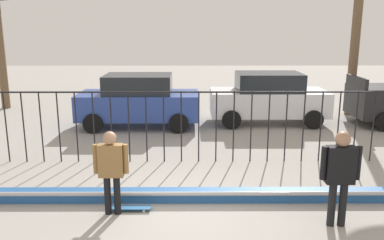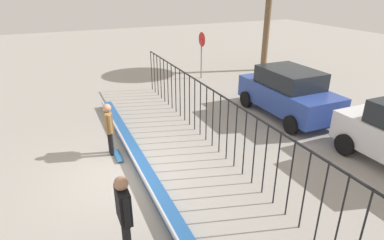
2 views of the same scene
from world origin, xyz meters
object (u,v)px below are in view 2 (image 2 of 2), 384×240
object	(u,v)px
camera_operator	(124,209)
parked_car_blue	(288,92)
skateboard	(118,156)
stop_sign	(202,49)
skateboarder	(109,125)

from	to	relation	value
camera_operator	parked_car_blue	size ratio (longest dim) A/B	0.42
skateboard	parked_car_blue	xyz separation A→B (m)	(-0.67, 6.93, 0.91)
skateboard	camera_operator	bearing A→B (deg)	10.27
parked_car_blue	stop_sign	distance (m)	6.39
skateboarder	stop_sign	xyz separation A→B (m)	(-6.65, 6.28, 0.61)
skateboarder	stop_sign	bearing A→B (deg)	158.52
skateboard	stop_sign	world-z (taller)	stop_sign
parked_car_blue	skateboard	bearing A→B (deg)	-87.57
skateboard	stop_sign	bearing A→B (deg)	158.05
skateboard	camera_operator	size ratio (longest dim) A/B	0.45
stop_sign	camera_operator	bearing A→B (deg)	-31.97
camera_operator	stop_sign	size ratio (longest dim) A/B	0.72
skateboarder	camera_operator	bearing A→B (deg)	15.19
skateboarder	parked_car_blue	bearing A→B (deg)	114.66
skateboard	camera_operator	world-z (taller)	camera_operator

